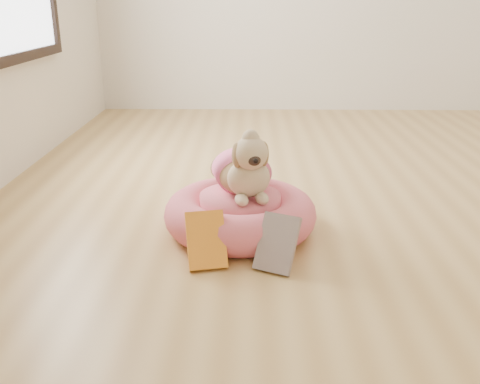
{
  "coord_description": "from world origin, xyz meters",
  "views": [
    {
      "loc": [
        -0.62,
        -2.82,
        0.99
      ],
      "look_at": [
        -0.66,
        -0.64,
        0.21
      ],
      "focal_mm": 40.0,
      "sensor_mm": 36.0,
      "label": 1
    }
  ],
  "objects_px": {
    "book_white": "(277,243)",
    "book_yellow": "(206,240)",
    "pet_bed": "(240,214)",
    "dog": "(244,158)"
  },
  "relations": [
    {
      "from": "book_yellow",
      "to": "book_white",
      "type": "bearing_deg",
      "value": -16.48
    },
    {
      "from": "pet_bed",
      "to": "book_white",
      "type": "height_order",
      "value": "book_white"
    },
    {
      "from": "book_white",
      "to": "book_yellow",
      "type": "bearing_deg",
      "value": -158.94
    },
    {
      "from": "book_yellow",
      "to": "dog",
      "type": "bearing_deg",
      "value": 55.2
    },
    {
      "from": "dog",
      "to": "book_yellow",
      "type": "height_order",
      "value": "dog"
    },
    {
      "from": "book_yellow",
      "to": "book_white",
      "type": "height_order",
      "value": "book_yellow"
    },
    {
      "from": "pet_bed",
      "to": "book_yellow",
      "type": "relative_size",
      "value": 2.98
    },
    {
      "from": "pet_bed",
      "to": "book_white",
      "type": "xyz_separation_m",
      "value": [
        0.15,
        -0.34,
        0.02
      ]
    },
    {
      "from": "dog",
      "to": "book_white",
      "type": "distance_m",
      "value": 0.46
    },
    {
      "from": "pet_bed",
      "to": "book_yellow",
      "type": "bearing_deg",
      "value": -111.48
    }
  ]
}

